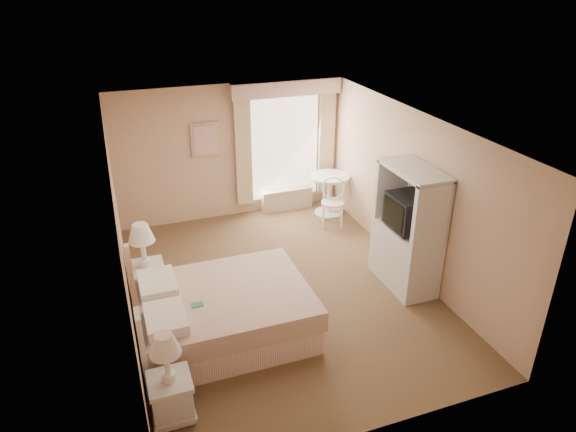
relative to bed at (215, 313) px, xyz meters
name	(u,v)px	position (x,y,z in m)	size (l,w,h in m)	color
room	(279,214)	(1.12, 0.72, 0.89)	(4.21, 5.51, 2.51)	brown
window	(286,143)	(2.17, 3.37, 0.98)	(2.05, 0.22, 2.51)	white
framed_art	(205,140)	(0.67, 3.43, 1.19)	(0.52, 0.04, 0.62)	tan
bed	(215,313)	(0.00, 0.00, 0.00)	(2.16, 1.70, 1.51)	tan
nightstand_near	(170,388)	(-0.72, -1.15, 0.04)	(0.44, 0.44, 1.07)	silver
nightstand_far	(146,273)	(-0.72, 1.11, 0.09)	(0.50, 0.50, 1.20)	silver
round_table	(330,188)	(2.87, 2.88, 0.16)	(0.74, 0.74, 0.78)	white
cafe_chair	(333,198)	(2.75, 2.46, 0.15)	(0.56, 0.56, 0.89)	white
armoire	(407,238)	(2.93, 0.27, 0.40)	(0.56, 1.11, 1.85)	silver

